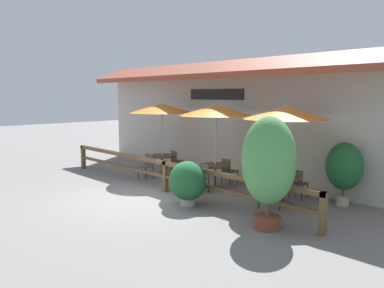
{
  "coord_description": "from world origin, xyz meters",
  "views": [
    {
      "loc": [
        8.64,
        -6.28,
        2.96
      ],
      "look_at": [
        0.69,
        1.53,
        1.51
      ],
      "focal_mm": 35.0,
      "sensor_mm": 36.0,
      "label": 1
    }
  ],
  "objects": [
    {
      "name": "dining_table_middle",
      "position": [
        0.76,
        2.51,
        0.61
      ],
      "size": [
        0.97,
        0.97,
        0.76
      ],
      "color": "#4C3826",
      "rests_on": "ground"
    },
    {
      "name": "chair_near_streetside",
      "position": [
        -1.92,
        1.81,
        0.49
      ],
      "size": [
        0.46,
        0.46,
        0.87
      ],
      "rotation": [
        0.0,
        0.0,
        0.1
      ],
      "color": "#514C47",
      "rests_on": "ground"
    },
    {
      "name": "potted_plant_entrance_palm",
      "position": [
        4.06,
        0.57,
        1.48
      ],
      "size": [
        1.23,
        1.11,
        2.53
      ],
      "color": "brown",
      "rests_on": "ground"
    },
    {
      "name": "chair_near_wallside",
      "position": [
        -1.85,
        3.19,
        0.49
      ],
      "size": [
        0.49,
        0.49,
        0.87
      ],
      "rotation": [
        0.0,
        0.0,
        2.95
      ],
      "color": "#514C47",
      "rests_on": "ground"
    },
    {
      "name": "dining_table_near",
      "position": [
        -1.9,
        2.5,
        0.61
      ],
      "size": [
        0.97,
        0.97,
        0.76
      ],
      "color": "#4C3826",
      "rests_on": "ground"
    },
    {
      "name": "patio_railing",
      "position": [
        0.0,
        1.05,
        0.7
      ],
      "size": [
        10.4,
        0.14,
        0.95
      ],
      "color": "brown",
      "rests_on": "ground"
    },
    {
      "name": "chair_far_streetside",
      "position": [
        3.32,
        1.84,
        0.49
      ],
      "size": [
        0.51,
        0.51,
        0.87
      ],
      "rotation": [
        0.0,
        0.0,
        -0.24
      ],
      "color": "#514C47",
      "rests_on": "ground"
    },
    {
      "name": "chair_middle_wallside",
      "position": [
        0.73,
        3.2,
        0.49
      ],
      "size": [
        0.45,
        0.45,
        0.87
      ],
      "rotation": [
        0.0,
        0.0,
        3.06
      ],
      "color": "#514C47",
      "rests_on": "ground"
    },
    {
      "name": "patio_umbrella_middle",
      "position": [
        0.76,
        2.51,
        2.5
      ],
      "size": [
        2.31,
        2.31,
        2.71
      ],
      "color": "#B7B2A8",
      "rests_on": "ground"
    },
    {
      "name": "chair_middle_streetside",
      "position": [
        0.8,
        1.82,
        0.49
      ],
      "size": [
        0.43,
        0.43,
        0.87
      ],
      "rotation": [
        0.0,
        0.0,
        -0.03
      ],
      "color": "#514C47",
      "rests_on": "ground"
    },
    {
      "name": "potted_plant_small_flowering",
      "position": [
        1.54,
        0.53,
        0.66
      ],
      "size": [
        1.06,
        0.95,
        1.21
      ],
      "color": "#B7AD99",
      "rests_on": "ground"
    },
    {
      "name": "chair_far_wallside",
      "position": [
        3.28,
        3.23,
        0.49
      ],
      "size": [
        0.45,
        0.45,
        0.87
      ],
      "rotation": [
        0.0,
        0.0,
        3.22
      ],
      "color": "#514C47",
      "rests_on": "ground"
    },
    {
      "name": "building_facade",
      "position": [
        -0.0,
        4.1,
        2.16
      ],
      "size": [
        14.28,
        1.49,
        4.23
      ],
      "color": "#BCB7A8",
      "rests_on": "ground"
    },
    {
      "name": "ground_plane",
      "position": [
        0.0,
        0.0,
        0.0
      ],
      "size": [
        60.0,
        60.0,
        0.0
      ],
      "primitive_type": "plane",
      "color": "slate"
    },
    {
      "name": "patio_umbrella_near",
      "position": [
        -1.9,
        2.5,
        2.5
      ],
      "size": [
        2.31,
        2.31,
        2.71
      ],
      "color": "#B7B2A8",
      "rests_on": "ground"
    },
    {
      "name": "potted_plant_tall_tropical",
      "position": [
        4.46,
        3.55,
        1.04
      ],
      "size": [
        0.97,
        0.87,
        1.71
      ],
      "color": "#B7AD99",
      "rests_on": "ground"
    },
    {
      "name": "patio_umbrella_far",
      "position": [
        3.25,
        2.54,
        2.5
      ],
      "size": [
        2.31,
        2.31,
        2.71
      ],
      "color": "#B7B2A8",
      "rests_on": "ground"
    },
    {
      "name": "dining_table_far",
      "position": [
        3.25,
        2.54,
        0.61
      ],
      "size": [
        0.97,
        0.97,
        0.76
      ],
      "color": "#4C3826",
      "rests_on": "ground"
    }
  ]
}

